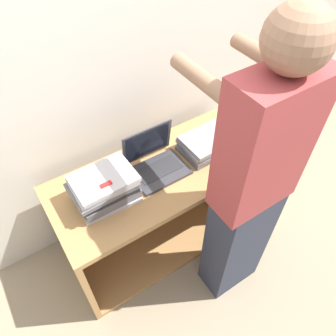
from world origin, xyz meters
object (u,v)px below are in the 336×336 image
object	(u,v)px
laptop_open	(156,162)
laptop_stack_right	(208,143)
person	(250,190)
laptop_stack_left	(104,188)

from	to	relation	value
laptop_open	laptop_stack_right	size ratio (longest dim) A/B	0.96
person	laptop_stack_right	bearing A→B (deg)	74.26
laptop_stack_left	laptop_stack_right	bearing A→B (deg)	0.03
laptop_open	laptop_stack_left	size ratio (longest dim) A/B	0.92
laptop_stack_left	laptop_stack_right	xyz separation A→B (m)	(0.70, 0.00, -0.04)
laptop_stack_left	person	size ratio (longest dim) A/B	0.19
laptop_open	laptop_stack_right	bearing A→B (deg)	-6.91
laptop_open	person	bearing A→B (deg)	-68.26
laptop_stack_left	person	xyz separation A→B (m)	(0.56, -0.49, 0.11)
laptop_open	laptop_stack_left	world-z (taller)	laptop_open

